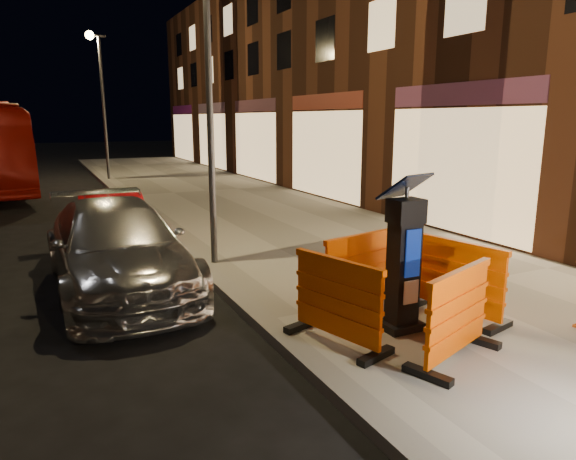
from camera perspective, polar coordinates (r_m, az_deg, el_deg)
name	(u,v)px	position (r m, az deg, el deg)	size (l,w,h in m)	color
ground_plane	(267,330)	(6.99, -2.34, -11.06)	(120.00, 120.00, 0.00)	black
sidewalk	(440,292)	(8.53, 16.56, -6.64)	(6.00, 60.00, 0.15)	gray
kerb	(267,325)	(6.96, -2.35, -10.49)	(0.30, 60.00, 0.15)	slate
parking_kiosk	(404,258)	(6.50, 12.74, -3.04)	(0.59, 0.59, 1.87)	black
barrier_front	(457,315)	(5.96, 18.31, -8.99)	(1.34, 0.55, 1.04)	#E84E00
barrier_back	(360,270)	(7.35, 7.97, -4.42)	(1.34, 0.55, 1.04)	#E84E00
barrier_kerbside	(337,301)	(6.10, 5.49, -7.89)	(1.34, 0.55, 1.04)	#E84E00
barrier_bldgside	(459,279)	(7.23, 18.51, -5.24)	(1.34, 0.55, 1.04)	#E84E00
car_silver	(120,289)	(9.03, -18.15, -6.20)	(1.99, 4.91, 1.42)	#ABABB0
car_red	(115,251)	(11.55, -18.69, -2.23)	(1.28, 3.68, 1.21)	#97080D
street_lamp_mid	(209,96)	(9.33, -8.73, 14.50)	(0.12, 0.12, 6.00)	#3F3F44
street_lamp_far	(104,109)	(24.05, -19.78, 12.51)	(0.12, 0.12, 6.00)	#3F3F44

